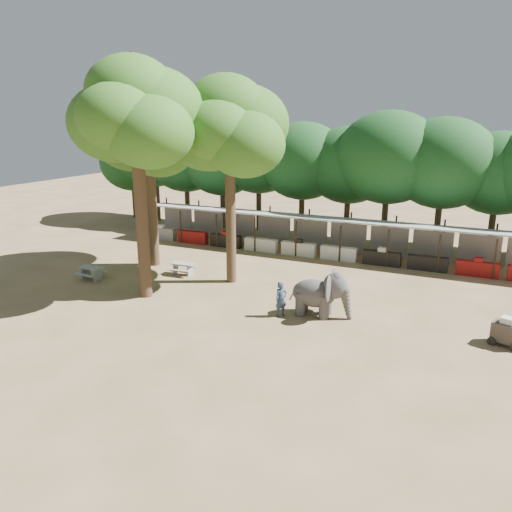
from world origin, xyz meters
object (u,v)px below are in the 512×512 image
at_px(yard_tree_left, 148,133).
at_px(yard_tree_back, 229,128).
at_px(yard_tree_center, 135,115).
at_px(picnic_table_far, 183,267).
at_px(picnic_table_near, 91,271).
at_px(cart_front, 507,332).
at_px(handler, 281,299).
at_px(elephant, 321,293).

distance_m(yard_tree_left, yard_tree_back, 6.09).
bearing_deg(yard_tree_center, picnic_table_far, 91.95).
xyz_separation_m(picnic_table_near, cart_front, (21.72, 0.28, 0.12)).
bearing_deg(picnic_table_far, picnic_table_near, -149.04).
bearing_deg(yard_tree_left, yard_tree_center, -59.04).
relative_size(yard_tree_center, cart_front, 8.25).
bearing_deg(cart_front, handler, -154.70).
distance_m(yard_tree_left, cart_front, 22.00).
bearing_deg(elephant, yard_tree_left, 157.48).
bearing_deg(yard_tree_center, picnic_table_near, 170.01).
bearing_deg(elephant, yard_tree_center, -178.41).
relative_size(elephant, picnic_table_far, 1.98).
xyz_separation_m(yard_tree_left, picnic_table_far, (2.87, -1.21, -7.74)).
xyz_separation_m(yard_tree_back, cart_front, (14.27, -2.93, -7.94)).
distance_m(elephant, handler, 1.91).
relative_size(handler, picnic_table_near, 1.06).
xyz_separation_m(yard_tree_center, picnic_table_near, (-4.45, 0.78, -8.73)).
xyz_separation_m(yard_tree_left, picnic_table_near, (-1.45, -4.22, -7.72)).
relative_size(yard_tree_left, handler, 6.49).
bearing_deg(picnic_table_far, elephant, -20.36).
bearing_deg(picnic_table_near, yard_tree_left, 76.73).
relative_size(yard_tree_center, yard_tree_back, 1.06).
distance_m(picnic_table_near, picnic_table_far, 5.27).
relative_size(yard_tree_left, yard_tree_center, 0.92).
distance_m(elephant, picnic_table_far, 9.88).
xyz_separation_m(yard_tree_left, elephant, (12.33, -4.00, -7.09)).
bearing_deg(yard_tree_left, picnic_table_near, -108.97).
xyz_separation_m(yard_tree_back, picnic_table_near, (-7.45, -3.22, -8.06)).
bearing_deg(elephant, picnic_table_near, 176.36).
bearing_deg(yard_tree_back, picnic_table_near, -156.65).
distance_m(elephant, cart_front, 7.96).
height_order(handler, picnic_table_near, handler).
xyz_separation_m(yard_tree_center, yard_tree_back, (3.00, 4.00, -0.67)).
xyz_separation_m(elephant, picnic_table_near, (-13.78, -0.22, -0.63)).
relative_size(yard_tree_back, cart_front, 7.79).
bearing_deg(yard_tree_back, handler, -39.83).
distance_m(yard_tree_back, picnic_table_near, 11.44).
relative_size(elephant, handler, 1.73).
distance_m(yard_tree_left, yard_tree_center, 5.92).
relative_size(picnic_table_near, cart_front, 1.09).
bearing_deg(elephant, yard_tree_back, 150.09).
bearing_deg(handler, elephant, -27.10).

